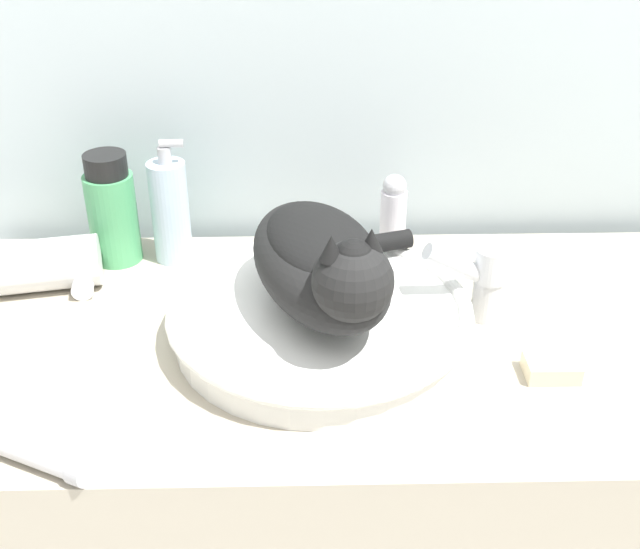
{
  "coord_description": "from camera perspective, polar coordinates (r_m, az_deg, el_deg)",
  "views": [
    {
      "loc": [
        -0.08,
        -0.62,
        1.48
      ],
      "look_at": [
        -0.06,
        0.26,
        0.96
      ],
      "focal_mm": 45.0,
      "sensor_mm": 36.0,
      "label": 1
    }
  ],
  "objects": [
    {
      "name": "hair_dryer",
      "position": [
        1.25,
        -19.37,
        0.54
      ],
      "size": [
        0.2,
        0.12,
        0.08
      ],
      "rotation": [
        0.0,
        0.0,
        3.33
      ],
      "color": "silver",
      "rests_on": "vanity_counter"
    },
    {
      "name": "wall_back",
      "position": [
        1.28,
        2.24,
        17.92
      ],
      "size": [
        8.0,
        0.05,
        2.4
      ],
      "color": "silver",
      "rests_on": "ground_plane"
    },
    {
      "name": "soap_bar",
      "position": [
        1.06,
        16.13,
        -6.37
      ],
      "size": [
        0.07,
        0.05,
        0.02
      ],
      "color": "beige",
      "rests_on": "vanity_counter"
    },
    {
      "name": "sink_basin",
      "position": [
        1.08,
        -0.02,
        -3.07
      ],
      "size": [
        0.41,
        0.41,
        0.05
      ],
      "color": "white",
      "rests_on": "vanity_counter"
    },
    {
      "name": "faucet",
      "position": [
        1.12,
        11.52,
        -0.3
      ],
      "size": [
        0.12,
        0.05,
        0.13
      ],
      "rotation": [
        0.0,
        0.0,
        -2.97
      ],
      "color": "silver",
      "rests_on": "vanity_counter"
    },
    {
      "name": "soap_pump_bottle",
      "position": [
        1.26,
        -10.6,
        4.5
      ],
      "size": [
        0.06,
        0.06,
        0.2
      ],
      "color": "silver",
      "rests_on": "vanity_counter"
    },
    {
      "name": "vanity_counter",
      "position": [
        1.39,
        2.41,
        -18.76
      ],
      "size": [
        1.17,
        0.57,
        0.85
      ],
      "color": "#B2A893",
      "rests_on": "ground_plane"
    },
    {
      "name": "mouthwash_bottle",
      "position": [
        1.28,
        -14.57,
        4.42
      ],
      "size": [
        0.08,
        0.08,
        0.18
      ],
      "color": "#4CA366",
      "rests_on": "vanity_counter"
    },
    {
      "name": "cream_tube",
      "position": [
        0.94,
        -19.24,
        -11.89
      ],
      "size": [
        0.14,
        0.09,
        0.04
      ],
      "rotation": [
        0.0,
        0.0,
        -0.45
      ],
      "color": "silver",
      "rests_on": "vanity_counter"
    },
    {
      "name": "deodorant_stick",
      "position": [
        1.26,
        5.22,
        4.14
      ],
      "size": [
        0.04,
        0.04,
        0.14
      ],
      "color": "silver",
      "rests_on": "vanity_counter"
    },
    {
      "name": "cat",
      "position": [
        1.02,
        0.3,
        0.98
      ],
      "size": [
        0.26,
        0.33,
        0.16
      ],
      "rotation": [
        0.0,
        0.0,
        5.02
      ],
      "color": "black",
      "rests_on": "sink_basin"
    }
  ]
}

